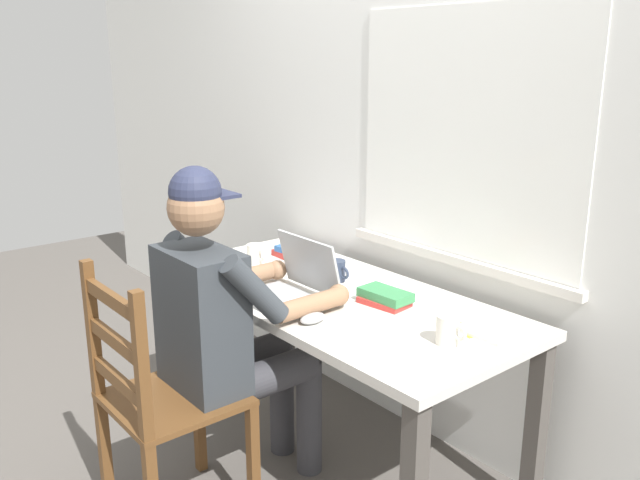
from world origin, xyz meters
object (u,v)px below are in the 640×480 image
coffee_mug_dark (337,271)px  coffee_mug_spare (255,254)px  book_stack_side (385,297)px  computer_mouse (313,318)px  desk (333,314)px  landscape_photo_print (471,329)px  laptop (292,285)px  wooden_chair (160,401)px  book_stack_main (293,253)px  seated_person (228,320)px  coffee_mug_white (448,330)px

coffee_mug_dark → coffee_mug_spare: size_ratio=1.02×
coffee_mug_dark → book_stack_side: 0.30m
computer_mouse → coffee_mug_dark: coffee_mug_dark is taller
desk → computer_mouse: 0.32m
coffee_mug_spare → landscape_photo_print: bearing=7.9°
coffee_mug_spare → laptop: bearing=-17.4°
wooden_chair → laptop: size_ratio=2.88×
laptop → computer_mouse: 0.25m
laptop → landscape_photo_print: laptop is taller
desk → book_stack_main: book_stack_main is taller
book_stack_side → landscape_photo_print: book_stack_side is taller
desk → coffee_mug_dark: 0.19m
wooden_chair → book_stack_side: (0.27, 0.79, 0.27)m
seated_person → book_stack_side: bearing=61.9°
wooden_chair → computer_mouse: wooden_chair is taller
coffee_mug_white → book_stack_side: bearing=166.1°
computer_mouse → coffee_mug_spare: size_ratio=0.90×
wooden_chair → coffee_mug_spare: (-0.45, 0.70, 0.28)m
desk → landscape_photo_print: size_ratio=12.03×
desk → computer_mouse: computer_mouse is taller
coffee_mug_spare → landscape_photo_print: size_ratio=0.85×
seated_person → landscape_photo_print: 0.85m
book_stack_main → landscape_photo_print: book_stack_main is taller
wooden_chair → book_stack_main: wooden_chair is taller
seated_person → landscape_photo_print: size_ratio=9.65×
laptop → computer_mouse: (0.23, -0.09, -0.04)m
desk → laptop: bearing=-107.8°
book_stack_main → landscape_photo_print: bearing=-2.0°
seated_person → wooden_chair: (-0.00, -0.28, -0.22)m
landscape_photo_print → coffee_mug_white: bearing=-58.4°
wooden_chair → coffee_mug_white: bearing=47.0°
desk → book_stack_main: (-0.47, 0.17, 0.11)m
laptop → computer_mouse: bearing=-20.5°
book_stack_main → coffee_mug_white: bearing=-10.1°
wooden_chair → coffee_mug_dark: bearing=92.1°
desk → coffee_mug_white: 0.61m
book_stack_main → book_stack_side: size_ratio=0.99×
wooden_chair → landscape_photo_print: size_ratio=7.31×
coffee_mug_spare → book_stack_main: size_ratio=0.56×
coffee_mug_dark → computer_mouse: bearing=-51.9°
book_stack_main → book_stack_side: 0.69m
seated_person → coffee_mug_white: 0.78m
seated_person → wooden_chair: seated_person is taller
computer_mouse → book_stack_side: 0.32m
coffee_mug_dark → seated_person: bearing=-86.9°
laptop → coffee_mug_dark: 0.26m
desk → computer_mouse: bearing=-53.8°
landscape_photo_print → laptop: bearing=-132.7°
coffee_mug_white → book_stack_side: (-0.38, 0.09, -0.02)m
coffee_mug_white → book_stack_main: bearing=169.9°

